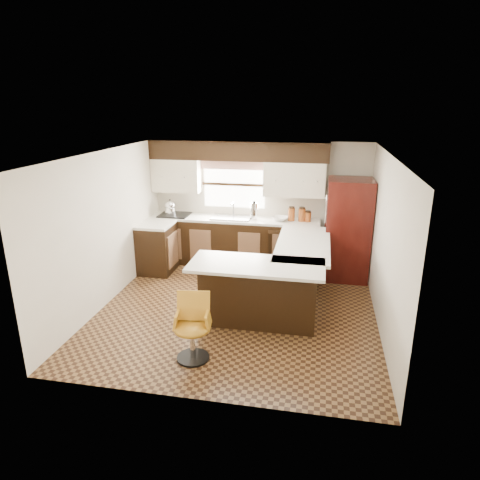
% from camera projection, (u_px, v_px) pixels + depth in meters
% --- Properties ---
extents(floor, '(4.40, 4.40, 0.00)m').
position_uv_depth(floor, '(238.00, 308.00, 6.72)').
color(floor, '#49301A').
rests_on(floor, ground).
extents(ceiling, '(4.40, 4.40, 0.00)m').
position_uv_depth(ceiling, '(238.00, 154.00, 5.98)').
color(ceiling, silver).
rests_on(ceiling, wall_back).
extents(wall_back, '(4.40, 0.00, 4.40)m').
position_uv_depth(wall_back, '(259.00, 203.00, 8.40)').
color(wall_back, beige).
rests_on(wall_back, floor).
extents(wall_front, '(4.40, 0.00, 4.40)m').
position_uv_depth(wall_front, '(195.00, 300.00, 4.29)').
color(wall_front, beige).
rests_on(wall_front, floor).
extents(wall_left, '(0.00, 4.40, 4.40)m').
position_uv_depth(wall_left, '(107.00, 228.00, 6.72)').
color(wall_left, beige).
rests_on(wall_left, floor).
extents(wall_right, '(0.00, 4.40, 4.40)m').
position_uv_depth(wall_right, '(385.00, 244.00, 5.97)').
color(wall_right, beige).
rests_on(wall_right, floor).
extents(base_cab_back, '(3.30, 0.60, 0.90)m').
position_uv_depth(base_cab_back, '(234.00, 242.00, 8.43)').
color(base_cab_back, black).
rests_on(base_cab_back, floor).
extents(base_cab_left, '(0.60, 0.70, 0.90)m').
position_uv_depth(base_cab_left, '(157.00, 249.00, 8.07)').
color(base_cab_left, black).
rests_on(base_cab_left, floor).
extents(counter_back, '(3.30, 0.60, 0.04)m').
position_uv_depth(counter_back, '(234.00, 219.00, 8.29)').
color(counter_back, silver).
rests_on(counter_back, base_cab_back).
extents(counter_left, '(0.60, 0.70, 0.04)m').
position_uv_depth(counter_left, '(156.00, 225.00, 7.92)').
color(counter_left, silver).
rests_on(counter_left, base_cab_left).
extents(soffit, '(3.40, 0.35, 0.36)m').
position_uv_depth(soffit, '(238.00, 151.00, 8.00)').
color(soffit, black).
rests_on(soffit, wall_back).
extents(upper_cab_left, '(0.94, 0.35, 0.64)m').
position_uv_depth(upper_cab_left, '(177.00, 175.00, 8.37)').
color(upper_cab_left, beige).
rests_on(upper_cab_left, wall_back).
extents(upper_cab_right, '(1.14, 0.35, 0.64)m').
position_uv_depth(upper_cab_right, '(294.00, 179.00, 7.96)').
color(upper_cab_right, beige).
rests_on(upper_cab_right, wall_back).
extents(window_pane, '(1.20, 0.02, 0.90)m').
position_uv_depth(window_pane, '(234.00, 184.00, 8.36)').
color(window_pane, white).
rests_on(window_pane, wall_back).
extents(valance, '(1.30, 0.06, 0.18)m').
position_uv_depth(valance, '(234.00, 165.00, 8.21)').
color(valance, '#D19B93').
rests_on(valance, wall_back).
extents(sink, '(0.75, 0.45, 0.03)m').
position_uv_depth(sink, '(231.00, 217.00, 8.27)').
color(sink, '#B2B2B7').
rests_on(sink, counter_back).
extents(dishwasher, '(0.58, 0.03, 0.78)m').
position_uv_depth(dishwasher, '(283.00, 251.00, 8.00)').
color(dishwasher, black).
rests_on(dishwasher, floor).
extents(cooktop, '(0.58, 0.50, 0.02)m').
position_uv_depth(cooktop, '(175.00, 215.00, 8.47)').
color(cooktop, black).
rests_on(cooktop, counter_back).
extents(peninsula_long, '(0.60, 1.95, 0.90)m').
position_uv_depth(peninsula_long, '(299.00, 271.00, 7.00)').
color(peninsula_long, black).
rests_on(peninsula_long, floor).
extents(peninsula_return, '(1.65, 0.60, 0.90)m').
position_uv_depth(peninsula_return, '(259.00, 294.00, 6.19)').
color(peninsula_return, black).
rests_on(peninsula_return, floor).
extents(counter_pen_long, '(0.84, 1.95, 0.04)m').
position_uv_depth(counter_pen_long, '(303.00, 244.00, 6.85)').
color(counter_pen_long, silver).
rests_on(counter_pen_long, peninsula_long).
extents(counter_pen_return, '(1.89, 0.84, 0.04)m').
position_uv_depth(counter_pen_return, '(257.00, 265.00, 5.96)').
color(counter_pen_return, silver).
rests_on(counter_pen_return, peninsula_return).
extents(refrigerator, '(0.78, 0.75, 1.82)m').
position_uv_depth(refrigerator, '(348.00, 230.00, 7.66)').
color(refrigerator, '#390D09').
rests_on(refrigerator, floor).
extents(bar_chair, '(0.51, 0.51, 0.85)m').
position_uv_depth(bar_chair, '(192.00, 329.00, 5.28)').
color(bar_chair, '#B57B1C').
rests_on(bar_chair, floor).
extents(kettle, '(0.22, 0.22, 0.30)m').
position_uv_depth(kettle, '(170.00, 207.00, 8.44)').
color(kettle, silver).
rests_on(kettle, cooktop).
extents(percolator, '(0.14, 0.14, 0.32)m').
position_uv_depth(percolator, '(254.00, 211.00, 8.16)').
color(percolator, silver).
rests_on(percolator, counter_back).
extents(mixing_bowl, '(0.35, 0.35, 0.07)m').
position_uv_depth(mixing_bowl, '(280.00, 219.00, 8.11)').
color(mixing_bowl, white).
rests_on(mixing_bowl, counter_back).
extents(canister_large, '(0.13, 0.13, 0.24)m').
position_uv_depth(canister_large, '(291.00, 214.00, 8.06)').
color(canister_large, '#8F4318').
rests_on(canister_large, counter_back).
extents(canister_med, '(0.13, 0.13, 0.24)m').
position_uv_depth(canister_med, '(302.00, 215.00, 8.03)').
color(canister_med, '#8F4318').
rests_on(canister_med, counter_back).
extents(canister_small, '(0.12, 0.12, 0.17)m').
position_uv_depth(canister_small, '(308.00, 217.00, 8.02)').
color(canister_small, '#8F4318').
rests_on(canister_small, counter_back).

